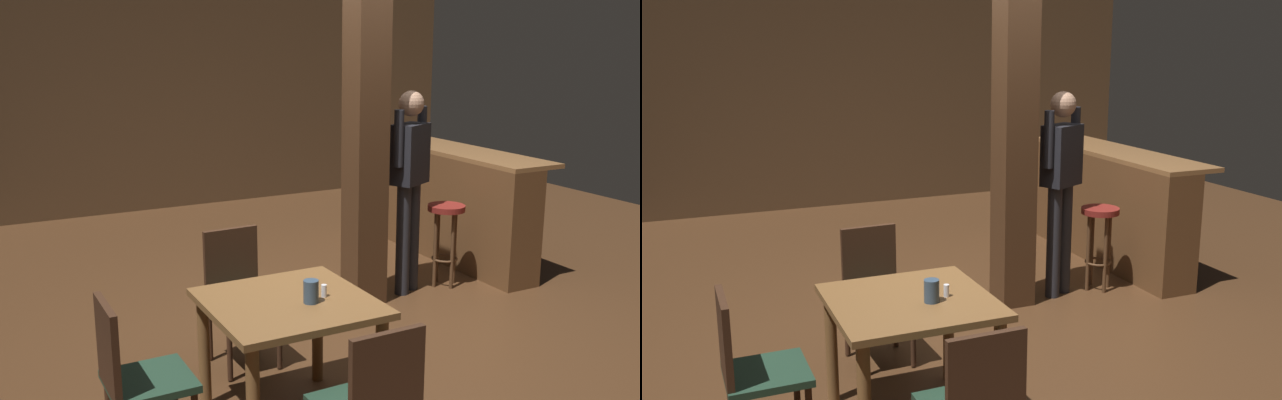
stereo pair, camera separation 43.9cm
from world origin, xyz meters
The scene contains 11 objects.
ground_plane centered at (0.00, 0.00, 0.00)m, with size 10.80×10.80×0.00m, color #422816.
wall_back centered at (0.00, 4.50, 1.40)m, with size 8.00×0.10×2.80m, color brown.
pillar centered at (0.40, 0.43, 1.40)m, with size 0.28×0.28×2.80m, color #422816.
dining_table centered at (-0.96, -1.01, 0.60)m, with size 0.89×0.89×0.73m.
chair_north centered at (-0.93, -0.15, 0.51)m, with size 0.43×0.43×0.89m.
chair_west centered at (-1.83, -1.04, 0.51)m, with size 0.42×0.42×0.89m.
napkin_cup centered at (-0.87, -1.10, 0.79)m, with size 0.08×0.08×0.13m, color #33475B.
salt_shaker centered at (-0.77, -1.05, 0.77)m, with size 0.03×0.03×0.07m, color silver.
standing_person centered at (0.85, 0.45, 1.00)m, with size 0.45×0.33×1.72m.
bar_counter centered at (1.77, 1.13, 0.55)m, with size 0.56×2.27×1.08m.
bar_stool_near centered at (1.23, 0.43, 0.54)m, with size 0.32×0.32×0.73m.
Camera 1 is at (-2.53, -4.36, 2.14)m, focal length 40.00 mm.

